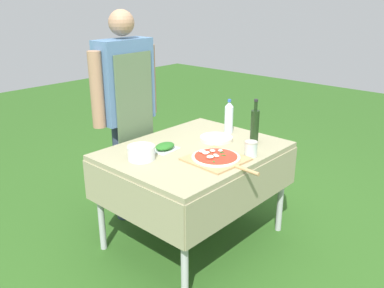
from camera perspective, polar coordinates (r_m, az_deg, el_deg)
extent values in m
plane|color=#2D5B1E|center=(3.15, 0.32, -13.12)|extent=(12.00, 12.00, 0.00)
cube|color=gray|center=(2.82, 0.34, -0.98)|extent=(1.19, 0.93, 0.04)
cube|color=gray|center=(2.62, 8.00, -6.66)|extent=(1.19, 0.01, 0.28)
cube|color=gray|center=(3.19, -5.92, -1.60)|extent=(1.19, 0.01, 0.28)
cube|color=gray|center=(2.51, -8.88, -7.96)|extent=(0.01, 0.93, 0.28)
cube|color=gray|center=(3.32, 7.24, -0.78)|extent=(0.01, 0.93, 0.28)
cylinder|color=#B7B7BC|center=(2.40, -1.05, -14.90)|extent=(0.05, 0.05, 0.69)
cylinder|color=#B7B7BC|center=(3.15, 12.40, -6.32)|extent=(0.05, 0.05, 0.69)
cylinder|color=#B7B7BC|center=(2.93, -12.74, -8.47)|extent=(0.05, 0.05, 0.69)
cylinder|color=#B7B7BC|center=(3.57, 1.23, -2.59)|extent=(0.05, 0.05, 0.69)
cylinder|color=#333D56|center=(3.38, -7.72, -2.99)|extent=(0.12, 0.12, 0.82)
cylinder|color=#333D56|center=(3.28, -9.80, -3.82)|extent=(0.12, 0.12, 0.82)
cube|color=#4C7099|center=(3.12, -9.44, 8.74)|extent=(0.45, 0.20, 0.61)
cube|color=#56704C|center=(3.10, -7.95, 4.36)|extent=(0.35, 0.02, 0.89)
cylinder|color=#A37A5B|center=(3.29, -5.97, 9.02)|extent=(0.10, 0.10, 0.54)
cylinder|color=#A37A5B|center=(2.97, -13.21, 7.37)|extent=(0.10, 0.10, 0.54)
sphere|color=#A37A5B|center=(3.07, -9.89, 16.44)|extent=(0.19, 0.19, 0.19)
cube|color=tan|center=(2.62, 3.37, -2.13)|extent=(0.36, 0.36, 0.01)
cylinder|color=tan|center=(2.47, 7.78, -3.70)|extent=(0.03, 0.17, 0.02)
cylinder|color=beige|center=(2.62, 3.37, -1.88)|extent=(0.31, 0.31, 0.01)
cylinder|color=red|center=(2.61, 3.38, -1.71)|extent=(0.28, 0.28, 0.00)
ellipsoid|color=white|center=(2.57, 2.57, -1.80)|extent=(0.06, 0.06, 0.02)
ellipsoid|color=white|center=(2.59, 3.50, -1.70)|extent=(0.04, 0.04, 0.01)
ellipsoid|color=white|center=(2.61, 3.32, -1.53)|extent=(0.04, 0.04, 0.01)
ellipsoid|color=white|center=(2.65, 2.18, -1.17)|extent=(0.03, 0.04, 0.01)
ellipsoid|color=white|center=(2.68, 4.00, -0.92)|extent=(0.04, 0.04, 0.01)
ellipsoid|color=white|center=(2.63, 1.89, -1.30)|extent=(0.05, 0.05, 0.01)
ellipsoid|color=white|center=(2.68, 2.91, -0.94)|extent=(0.04, 0.05, 0.02)
ellipsoid|color=white|center=(2.66, 1.47, -1.02)|extent=(0.06, 0.06, 0.02)
ellipsoid|color=#286B23|center=(2.67, 4.24, -1.19)|extent=(0.03, 0.03, 0.00)
ellipsoid|color=#286B23|center=(2.62, 4.47, -1.58)|extent=(0.04, 0.03, 0.00)
ellipsoid|color=#286B23|center=(2.52, 3.08, -2.47)|extent=(0.03, 0.03, 0.00)
ellipsoid|color=#286B23|center=(2.59, 2.97, -1.82)|extent=(0.04, 0.02, 0.00)
ellipsoid|color=#286B23|center=(2.65, 2.39, -1.26)|extent=(0.03, 0.02, 0.00)
cylinder|color=black|center=(2.93, 8.79, 2.43)|extent=(0.06, 0.06, 0.24)
cylinder|color=black|center=(2.89, 8.95, 5.29)|extent=(0.02, 0.02, 0.07)
cylinder|color=#232326|center=(2.88, 8.99, 6.09)|extent=(0.03, 0.03, 0.02)
cylinder|color=silver|center=(3.13, 5.19, 3.41)|extent=(0.07, 0.07, 0.21)
cone|color=silver|center=(3.10, 5.26, 5.58)|extent=(0.07, 0.07, 0.04)
cylinder|color=#335BB2|center=(3.09, 5.28, 6.10)|extent=(0.03, 0.03, 0.02)
cube|color=silver|center=(2.79, -3.80, -0.78)|extent=(0.19, 0.14, 0.01)
ellipsoid|color=#286B23|center=(2.78, -3.81, -0.31)|extent=(0.16, 0.12, 0.04)
cylinder|color=silver|center=(2.64, -7.13, -1.22)|extent=(0.18, 0.18, 0.09)
cylinder|color=beige|center=(2.99, 3.44, 0.62)|extent=(0.25, 0.25, 0.00)
cylinder|color=beige|center=(2.98, 3.44, 0.71)|extent=(0.24, 0.24, 0.00)
cylinder|color=beige|center=(2.98, 3.44, 0.80)|extent=(0.24, 0.24, 0.00)
cylinder|color=beige|center=(2.98, 3.45, 0.89)|extent=(0.24, 0.24, 0.00)
cylinder|color=beige|center=(2.98, 3.45, 0.98)|extent=(0.24, 0.24, 0.00)
cylinder|color=silver|center=(2.69, 8.26, -0.78)|extent=(0.08, 0.08, 0.09)
cylinder|color=red|center=(2.70, 8.25, -1.05)|extent=(0.07, 0.07, 0.06)
cylinder|color=#B7B2A3|center=(2.68, 8.32, 0.25)|extent=(0.08, 0.08, 0.01)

